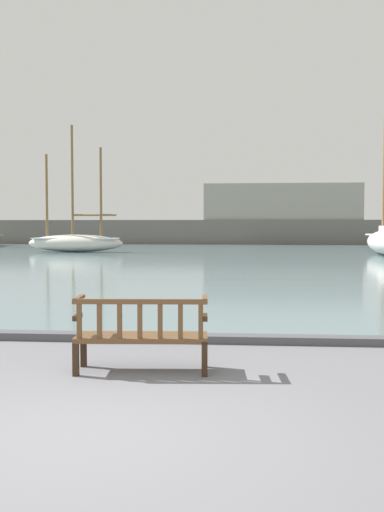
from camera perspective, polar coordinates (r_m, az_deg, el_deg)
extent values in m
plane|color=slate|center=(5.25, -9.77, -16.85)|extent=(160.00, 160.00, 0.00)
cube|color=slate|center=(48.83, 3.22, 0.96)|extent=(100.00, 80.00, 0.08)
cube|color=#4C4C50|center=(8.89, -3.51, -8.15)|extent=(40.00, 0.30, 0.12)
cube|color=#322113|center=(7.44, -10.79, -9.23)|extent=(0.07, 0.07, 0.42)
cube|color=#322113|center=(7.28, 1.24, -9.44)|extent=(0.07, 0.07, 0.42)
cube|color=#322113|center=(7.01, -11.55, -10.00)|extent=(0.07, 0.07, 0.42)
cube|color=#322113|center=(6.85, 1.26, -10.25)|extent=(0.07, 0.07, 0.42)
cube|color=brown|center=(7.06, -5.03, -8.11)|extent=(1.63, 0.62, 0.06)
cube|color=brown|center=(6.77, -5.24, -4.56)|extent=(1.60, 0.15, 0.06)
cube|color=brown|center=(6.92, -11.21, -6.41)|extent=(0.06, 0.04, 0.41)
cube|color=brown|center=(6.87, -9.24, -6.46)|extent=(0.06, 0.04, 0.41)
cube|color=brown|center=(6.83, -7.25, -6.49)|extent=(0.06, 0.04, 0.41)
cube|color=brown|center=(6.80, -5.23, -6.52)|extent=(0.06, 0.04, 0.41)
cube|color=brown|center=(6.78, -3.20, -6.55)|extent=(0.06, 0.04, 0.41)
cube|color=brown|center=(6.77, -1.16, -6.56)|extent=(0.06, 0.04, 0.41)
cube|color=brown|center=(6.76, 0.88, -6.57)|extent=(0.06, 0.04, 0.41)
cube|color=#322113|center=(7.05, -11.39, -5.99)|extent=(0.08, 0.30, 0.06)
cube|color=brown|center=(7.10, -11.25, -4.17)|extent=(0.09, 0.47, 0.04)
cube|color=#322113|center=(6.89, 1.30, -6.14)|extent=(0.08, 0.30, 0.06)
cube|color=brown|center=(6.94, 1.30, -4.27)|extent=(0.09, 0.47, 0.04)
cylinder|color=brown|center=(38.04, 18.69, 7.63)|extent=(0.24, 0.24, 7.33)
ellipsoid|color=silver|center=(38.15, -11.60, 1.26)|extent=(6.52, 2.10, 1.14)
cube|color=white|center=(38.14, -11.60, 1.73)|extent=(5.73, 1.63, 0.08)
cylinder|color=brown|center=(38.29, -11.89, 7.28)|extent=(0.17, 0.17, 7.34)
cylinder|color=brown|center=(37.70, -9.75, 4.06)|extent=(2.95, 0.33, 0.13)
cylinder|color=brown|center=(38.88, -14.33, 5.82)|extent=(0.17, 0.17, 5.48)
cylinder|color=brown|center=(37.62, -9.11, 6.25)|extent=(0.17, 0.17, 5.85)
cube|color=#66605B|center=(54.02, 3.36, 2.37)|extent=(46.87, 2.40, 2.35)
cube|color=gray|center=(54.21, 9.01, 5.37)|extent=(14.63, 2.00, 3.38)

